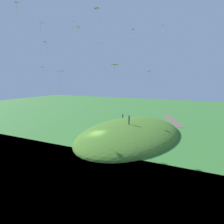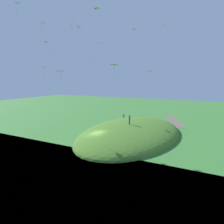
# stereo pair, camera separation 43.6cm
# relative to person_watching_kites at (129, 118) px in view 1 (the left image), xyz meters

# --- Properties ---
(ground_plane) EXTENTS (160.00, 160.00, 0.00)m
(ground_plane) POSITION_rel_person_watching_kites_xyz_m (-6.35, 3.48, -3.34)
(ground_plane) COLOR #387631
(grass_hill) EXTENTS (29.09, 17.63, 4.43)m
(grass_hill) POSITION_rel_person_watching_kites_xyz_m (1.39, 0.11, -3.34)
(grass_hill) COLOR #437125
(grass_hill) RESTS_ON ground_plane
(dirt_path) EXTENTS (15.13, 7.67, 0.04)m
(dirt_path) POSITION_rel_person_watching_kites_xyz_m (18.00, -5.21, -3.32)
(dirt_path) COLOR #6E5450
(dirt_path) RESTS_ON ground_plane
(person_watching_kites) EXTENTS (0.45, 0.45, 1.79)m
(person_watching_kites) POSITION_rel_person_watching_kites_xyz_m (0.00, 0.00, 0.00)
(person_watching_kites) COLOR #313B32
(person_watching_kites) RESTS_ON grass_hill
(person_near_shore) EXTENTS (0.50, 0.50, 1.83)m
(person_near_shore) POSITION_rel_person_watching_kites_xyz_m (12.42, 6.55, -2.17)
(person_near_shore) COLOR #3A322D
(person_near_shore) RESTS_ON ground_plane
(kite_0) EXTENTS (0.73, 0.56, 1.55)m
(kite_0) POSITION_rel_person_watching_kites_xyz_m (-7.47, 13.38, 9.22)
(kite_0) COLOR white
(kite_1) EXTENTS (0.77, 0.98, 2.01)m
(kite_1) POSITION_rel_person_watching_kites_xyz_m (6.04, -4.08, 17.25)
(kite_1) COLOR white
(kite_2) EXTENTS (1.33, 1.04, 2.17)m
(kite_2) POSITION_rel_person_watching_kites_xyz_m (-9.34, 7.85, 8.38)
(kite_2) COLOR white
(kite_3) EXTENTS (1.34, 1.32, 1.47)m
(kite_3) POSITION_rel_person_watching_kites_xyz_m (0.77, 11.60, 17.64)
(kite_3) COLOR white
(kite_4) EXTENTS (1.22, 0.90, 1.82)m
(kite_4) POSITION_rel_person_watching_kites_xyz_m (-0.35, -3.79, 8.50)
(kite_4) COLOR white
(kite_5) EXTENTS (0.66, 0.82, 1.41)m
(kite_5) POSITION_rel_person_watching_kites_xyz_m (-4.70, 3.52, 12.90)
(kite_5) COLOR silver
(kite_6) EXTENTS (1.12, 0.80, 1.98)m
(kite_6) POSITION_rel_person_watching_kites_xyz_m (-3.11, 17.31, 18.14)
(kite_6) COLOR white
(kite_8) EXTENTS (0.57, 0.71, 1.55)m
(kite_8) POSITION_rel_person_watching_kites_xyz_m (4.36, 1.09, 16.70)
(kite_8) COLOR white
(kite_9) EXTENTS (0.59, 0.81, 1.33)m
(kite_9) POSITION_rel_person_watching_kites_xyz_m (-6.94, 2.62, 17.39)
(kite_9) COLOR white
(kite_10) EXTENTS (0.81, 0.70, 1.48)m
(kite_10) POSITION_rel_person_watching_kites_xyz_m (-11.77, 3.45, 14.44)
(kite_10) COLOR #F0E6CE
(kite_11) EXTENTS (0.85, 0.66, 2.21)m
(kite_11) POSITION_rel_person_watching_kites_xyz_m (-4.16, 15.77, 14.11)
(kite_11) COLOR silver
(kite_12) EXTENTS (0.80, 0.88, 2.07)m
(kite_12) POSITION_rel_person_watching_kites_xyz_m (-10.33, 15.23, 19.01)
(kite_12) COLOR white
(kite_13) EXTENTS (0.71, 0.99, 1.45)m
(kite_13) POSITION_rel_person_watching_kites_xyz_m (-7.86, -0.70, 9.20)
(kite_13) COLOR silver
(kite_14) EXTENTS (0.74, 0.60, 1.27)m
(kite_14) POSITION_rel_person_watching_kites_xyz_m (5.57, 11.37, 11.09)
(kite_14) COLOR white
(mooring_post) EXTENTS (0.14, 0.14, 0.99)m
(mooring_post) POSITION_rel_person_watching_kites_xyz_m (-9.55, 1.98, -2.85)
(mooring_post) COLOR brown
(mooring_post) RESTS_ON ground_plane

